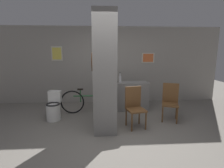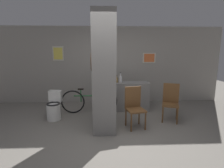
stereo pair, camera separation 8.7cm
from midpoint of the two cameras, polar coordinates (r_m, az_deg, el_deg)
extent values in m
plane|color=slate|center=(3.87, -0.84, -16.65)|extent=(14.00, 14.00, 0.00)
cube|color=gray|center=(6.09, -1.63, 6.17)|extent=(8.00, 0.06, 2.60)
cube|color=beige|center=(6.21, -16.80, 9.51)|extent=(0.36, 0.02, 0.48)
cube|color=#E0CC4C|center=(6.19, -16.83, 9.51)|extent=(0.30, 0.01, 0.39)
cube|color=beige|center=(6.23, 12.43, 8.33)|extent=(0.44, 0.02, 0.34)
cube|color=#D86633|center=(6.22, 12.47, 8.33)|extent=(0.36, 0.01, 0.28)
cube|color=gray|center=(4.01, -1.98, 3.84)|extent=(0.49, 1.09, 2.60)
cylinder|color=#593319|center=(3.78, -5.95, 7.18)|extent=(0.03, 0.40, 0.40)
cylinder|color=red|center=(3.78, -6.17, 7.18)|extent=(0.01, 0.07, 0.07)
cube|color=gray|center=(5.34, 4.45, -3.99)|extent=(1.47, 0.44, 0.86)
cylinder|color=white|center=(4.86, -17.98, -8.69)|extent=(0.36, 0.36, 0.42)
torus|color=black|center=(4.80, -18.13, -6.20)|extent=(0.35, 0.35, 0.04)
cube|color=white|center=(4.98, -17.50, -3.81)|extent=(0.32, 0.20, 0.31)
cylinder|color=brown|center=(4.00, 6.95, -12.50)|extent=(0.04, 0.04, 0.41)
cylinder|color=brown|center=(4.14, 11.47, -11.83)|extent=(0.04, 0.04, 0.41)
cylinder|color=brown|center=(4.30, 5.14, -10.79)|extent=(0.04, 0.04, 0.41)
cylinder|color=brown|center=(4.43, 9.40, -10.24)|extent=(0.04, 0.04, 0.41)
cube|color=brown|center=(4.13, 8.32, -8.42)|extent=(0.48, 0.48, 0.04)
cube|color=brown|center=(4.22, 7.39, -4.17)|extent=(0.40, 0.12, 0.51)
cylinder|color=brown|center=(4.63, 16.72, -9.63)|extent=(0.04, 0.04, 0.41)
cylinder|color=brown|center=(4.64, 21.06, -9.85)|extent=(0.04, 0.04, 0.41)
cylinder|color=brown|center=(4.95, 16.82, -8.27)|extent=(0.04, 0.04, 0.41)
cylinder|color=brown|center=(4.96, 20.85, -8.48)|extent=(0.04, 0.04, 0.41)
cube|color=brown|center=(4.72, 19.03, -6.47)|extent=(0.51, 0.51, 0.04)
cube|color=brown|center=(4.83, 19.18, -2.77)|extent=(0.39, 0.17, 0.51)
torus|color=black|center=(5.17, -12.19, -5.72)|extent=(0.68, 0.04, 0.68)
torus|color=black|center=(5.10, -1.61, -5.71)|extent=(0.68, 0.04, 0.68)
cylinder|color=#266633|center=(5.07, -6.98, -3.83)|extent=(0.87, 0.04, 0.04)
cylinder|color=#266633|center=(5.09, -9.64, -3.84)|extent=(0.03, 0.03, 0.35)
cylinder|color=#266633|center=(5.05, -2.16, -3.80)|extent=(0.03, 0.03, 0.32)
cube|color=black|center=(5.04, -9.71, -1.68)|extent=(0.16, 0.06, 0.04)
cylinder|color=#262626|center=(5.01, -2.17, -2.04)|extent=(0.03, 0.42, 0.03)
cylinder|color=silver|center=(5.22, 3.25, 1.59)|extent=(0.09, 0.09, 0.19)
cylinder|color=silver|center=(5.20, 3.27, 3.10)|extent=(0.03, 0.03, 0.08)
sphere|color=#333333|center=(5.19, 3.28, 3.67)|extent=(0.04, 0.04, 0.04)
cylinder|color=olive|center=(5.20, 1.92, 1.30)|extent=(0.08, 0.08, 0.15)
cylinder|color=olive|center=(5.19, 1.92, 2.44)|extent=(0.03, 0.03, 0.06)
sphere|color=#333333|center=(5.18, 1.93, 2.89)|extent=(0.03, 0.03, 0.03)
camera|label=1|loc=(0.04, -89.44, 0.10)|focal=28.00mm
camera|label=2|loc=(0.04, 90.56, -0.10)|focal=28.00mm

